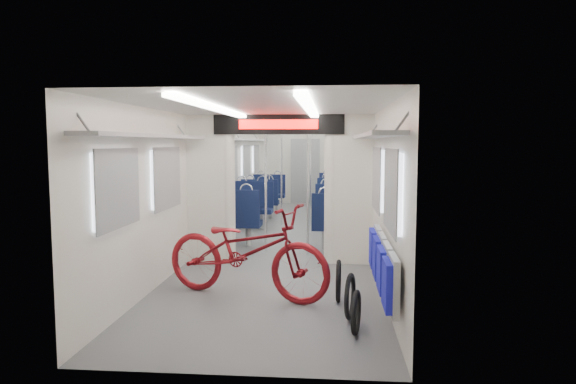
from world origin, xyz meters
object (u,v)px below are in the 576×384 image
at_px(stanchion_near_right, 308,187).
at_px(stanchion_far_left, 281,175).
at_px(seat_bay_far_left, 265,194).
at_px(bike_hoop_b, 350,298).
at_px(bike_hoop_a, 356,315).
at_px(bicycle, 246,251).
at_px(stanchion_far_right, 310,175).
at_px(flip_bench, 382,264).
at_px(stanchion_near_left, 266,185).
at_px(seat_bay_near_left, 244,208).
at_px(bike_hoop_c, 338,283).
at_px(seat_bay_near_right, 338,212).
at_px(seat_bay_far_right, 336,193).

bearing_deg(stanchion_near_right, stanchion_far_left, 103.33).
height_order(seat_bay_far_left, stanchion_near_right, stanchion_near_right).
bearing_deg(bike_hoop_b, bike_hoop_a, -84.50).
bearing_deg(bicycle, stanchion_far_right, 13.31).
relative_size(flip_bench, seat_bay_far_left, 1.02).
height_order(bike_hoop_a, stanchion_near_left, stanchion_near_left).
bearing_deg(seat_bay_near_left, bike_hoop_c, -66.04).
bearing_deg(bike_hoop_a, flip_bench, 62.20).
bearing_deg(seat_bay_near_right, stanchion_far_left, 125.75).
distance_m(bike_hoop_b, seat_bay_far_right, 8.23).
bearing_deg(flip_bench, bike_hoop_b, -161.09).
height_order(seat_bay_far_left, stanchion_far_right, stanchion_far_right).
distance_m(seat_bay_far_right, stanchion_far_left, 2.45).
distance_m(bike_hoop_a, seat_bay_near_left, 5.55).
bearing_deg(seat_bay_far_right, stanchion_far_left, -121.83).
relative_size(flip_bench, seat_bay_near_left, 0.94).
xyz_separation_m(bike_hoop_b, stanchion_far_right, (-0.67, 6.13, 0.93)).
bearing_deg(bike_hoop_b, seat_bay_near_right, 91.02).
distance_m(flip_bench, stanchion_far_right, 6.13).
xyz_separation_m(seat_bay_far_left, stanchion_near_right, (1.35, -4.91, 0.61)).
distance_m(flip_bench, bike_hoop_c, 0.75).
xyz_separation_m(bicycle, bike_hoop_c, (1.11, -0.10, -0.35)).
xyz_separation_m(bike_hoop_a, stanchion_far_left, (-1.38, 6.65, 0.95)).
distance_m(bike_hoop_c, stanchion_far_right, 5.64).
relative_size(seat_bay_near_left, stanchion_near_left, 0.98).
relative_size(flip_bench, bike_hoop_c, 4.22).
xyz_separation_m(seat_bay_near_right, stanchion_far_left, (-1.25, 1.74, 0.60)).
bearing_deg(stanchion_near_right, seat_bay_far_right, 84.27).
xyz_separation_m(flip_bench, stanchion_far_right, (-1.01, 6.02, 0.57)).
bearing_deg(stanchion_near_left, seat_bay_near_right, 42.33).
height_order(bike_hoop_b, seat_bay_near_left, seat_bay_near_left).
bearing_deg(stanchion_far_right, bike_hoop_a, -83.80).
bearing_deg(bike_hoop_c, bike_hoop_a, -81.41).
xyz_separation_m(flip_bench, bike_hoop_b, (-0.34, -0.12, -0.36)).
height_order(flip_bench, bike_hoop_b, flip_bench).
distance_m(seat_bay_near_left, seat_bay_far_left, 3.27).
relative_size(bike_hoop_a, seat_bay_far_right, 0.20).
bearing_deg(bike_hoop_b, stanchion_far_right, 96.25).
xyz_separation_m(bike_hoop_c, stanchion_near_left, (-1.21, 2.74, 0.92)).
relative_size(stanchion_near_left, stanchion_near_right, 1.00).
xyz_separation_m(bike_hoop_b, seat_bay_far_left, (-1.95, 8.00, 0.32)).
bearing_deg(stanchion_far_right, stanchion_far_left, 173.63).
bearing_deg(seat_bay_near_left, stanchion_far_left, 67.42).
height_order(bicycle, flip_bench, bicycle).
xyz_separation_m(bike_hoop_b, seat_bay_near_left, (-1.95, 4.72, 0.34)).
xyz_separation_m(seat_bay_far_right, stanchion_near_left, (-1.24, -4.89, 0.59)).
distance_m(bike_hoop_b, stanchion_near_left, 3.70).
height_order(bike_hoop_c, seat_bay_far_right, seat_bay_far_right).
height_order(seat_bay_near_right, stanchion_near_right, stanchion_near_right).
bearing_deg(stanchion_far_right, seat_bay_near_left, -132.19).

